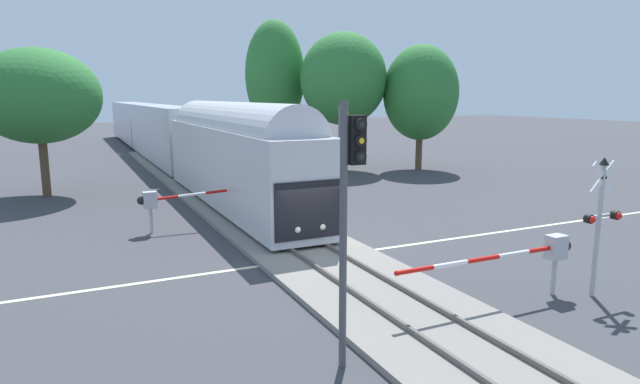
{
  "coord_description": "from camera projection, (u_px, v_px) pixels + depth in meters",
  "views": [
    {
      "loc": [
        -7.84,
        -16.85,
        5.78
      ],
      "look_at": [
        1.17,
        2.1,
        2.0
      ],
      "focal_mm": 30.04,
      "sensor_mm": 36.0,
      "label": 1
    }
  ],
  "objects": [
    {
      "name": "maple_right_background",
      "position": [
        421.0,
        93.0,
        41.57
      ],
      "size": [
        5.83,
        5.83,
        9.69
      ],
      "color": "brown",
      "rests_on": "ground"
    },
    {
      "name": "oak_far_right",
      "position": [
        343.0,
        79.0,
        41.34
      ],
      "size": [
        6.69,
        6.69,
        10.62
      ],
      "color": "#4C3828",
      "rests_on": "ground"
    },
    {
      "name": "ground_plane",
      "position": [
        316.0,
        258.0,
        19.31
      ],
      "size": [
        220.0,
        220.0,
        0.0
      ],
      "primitive_type": "plane",
      "color": "#3D3D42"
    },
    {
      "name": "traffic_signal_median",
      "position": [
        350.0,
        193.0,
        10.94
      ],
      "size": [
        0.53,
        0.38,
        5.7
      ],
      "color": "#4C4C51",
      "rests_on": "ground"
    },
    {
      "name": "elm_centre_background",
      "position": [
        275.0,
        76.0,
        43.99
      ],
      "size": [
        4.87,
        4.87,
        11.89
      ],
      "color": "brown",
      "rests_on": "ground"
    },
    {
      "name": "railway_track",
      "position": [
        316.0,
        256.0,
        19.3
      ],
      "size": [
        4.4,
        80.0,
        0.32
      ],
      "color": "gray",
      "rests_on": "ground"
    },
    {
      "name": "oak_behind_train",
      "position": [
        38.0,
        96.0,
        30.24
      ],
      "size": [
        6.85,
        6.85,
        8.46
      ],
      "color": "brown",
      "rests_on": "ground"
    },
    {
      "name": "crossing_gate_near",
      "position": [
        538.0,
        252.0,
        15.26
      ],
      "size": [
        6.11,
        0.4,
        1.8
      ],
      "color": "#B7B7BC",
      "rests_on": "ground"
    },
    {
      "name": "road_centre_stripe",
      "position": [
        316.0,
        258.0,
        19.31
      ],
      "size": [
        44.0,
        0.2,
        0.01
      ],
      "color": "beige",
      "rests_on": "ground"
    },
    {
      "name": "crossing_signal_mast",
      "position": [
        601.0,
        213.0,
        15.22
      ],
      "size": [
        1.36,
        0.44,
        4.09
      ],
      "color": "#B2B2B7",
      "rests_on": "ground"
    },
    {
      "name": "traffic_signal_far_side",
      "position": [
        342.0,
        138.0,
        28.56
      ],
      "size": [
        0.53,
        0.38,
        5.3
      ],
      "color": "#4C4C51",
      "rests_on": "ground"
    },
    {
      "name": "crossing_gate_far",
      "position": [
        169.0,
        199.0,
        22.91
      ],
      "size": [
        6.51,
        0.4,
        1.8
      ],
      "color": "#B7B7BC",
      "rests_on": "ground"
    },
    {
      "name": "commuter_train",
      "position": [
        165.0,
        132.0,
        46.17
      ],
      "size": [
        3.04,
        64.84,
        5.16
      ],
      "color": "silver",
      "rests_on": "railway_track"
    }
  ]
}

